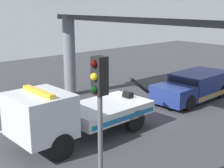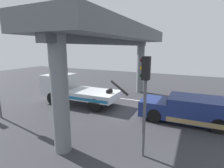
# 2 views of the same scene
# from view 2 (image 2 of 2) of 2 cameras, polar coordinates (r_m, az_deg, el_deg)

# --- Properties ---
(ground_plane) EXTENTS (60.00, 40.00, 0.10)m
(ground_plane) POSITION_cam_2_polar(r_m,az_deg,el_deg) (13.01, 2.75, -8.74)
(ground_plane) COLOR #38383D
(lane_stripe_west) EXTENTS (2.60, 0.16, 0.01)m
(lane_stripe_west) POSITION_cam_2_polar(r_m,az_deg,el_deg) (14.86, 29.56, -7.45)
(lane_stripe_west) COLOR silver
(lane_stripe_west) RESTS_ON ground
(lane_stripe_mid) EXTENTS (2.60, 0.16, 0.01)m
(lane_stripe_mid) POSITION_cam_2_polar(r_m,az_deg,el_deg) (15.55, 6.93, -5.15)
(lane_stripe_mid) COLOR silver
(lane_stripe_mid) RESTS_ON ground
(lane_stripe_east) EXTENTS (2.60, 0.16, 0.01)m
(lane_stripe_east) POSITION_cam_2_polar(r_m,az_deg,el_deg) (18.29, -11.17, -2.71)
(lane_stripe_east) COLOR silver
(lane_stripe_east) RESTS_ON ground
(tow_truck_white) EXTENTS (7.27, 2.50, 2.46)m
(tow_truck_white) POSITION_cam_2_polar(r_m,az_deg,el_deg) (14.73, -12.56, -1.48)
(tow_truck_white) COLOR silver
(tow_truck_white) RESTS_ON ground
(towed_van_green) EXTENTS (5.23, 2.29, 1.58)m
(towed_van_green) POSITION_cam_2_polar(r_m,az_deg,el_deg) (11.84, 23.54, -7.60)
(towed_van_green) COLOR navy
(towed_van_green) RESTS_ON ground
(overpass_structure) EXTENTS (3.60, 13.55, 5.94)m
(overpass_structure) POSITION_cam_2_polar(r_m,az_deg,el_deg) (12.33, 1.58, 14.76)
(overpass_structure) COLOR slate
(overpass_structure) RESTS_ON ground
(traffic_light_near) EXTENTS (0.39, 0.32, 4.18)m
(traffic_light_near) POSITION_cam_2_polar(r_m,az_deg,el_deg) (6.97, 10.64, -0.49)
(traffic_light_near) COLOR #515456
(traffic_light_near) RESTS_ON ground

